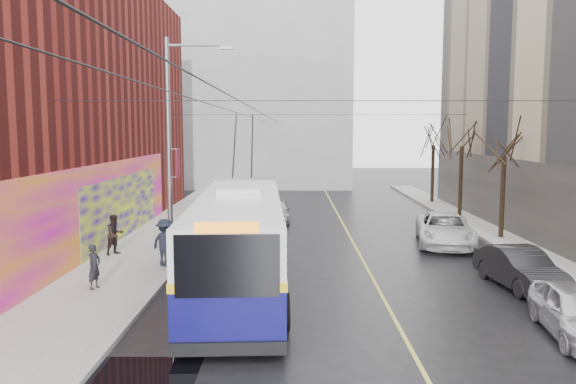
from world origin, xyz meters
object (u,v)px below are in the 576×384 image
(trolleybus, at_px, (239,239))
(parked_car_c, at_px, (445,229))
(streetlight_pole, at_px, (173,146))
(parked_car_b, at_px, (520,268))
(following_car, at_px, (276,211))
(pedestrian_b, at_px, (115,234))
(tree_far, at_px, (434,135))
(pedestrian_a, at_px, (94,266))
(tree_near, at_px, (505,140))
(pedestrian_c, at_px, (165,242))
(tree_mid, at_px, (462,134))

(trolleybus, relative_size, parked_car_c, 2.42)
(streetlight_pole, xyz_separation_m, parked_car_c, (11.94, 4.64, -4.09))
(trolleybus, xyz_separation_m, parked_car_b, (9.77, 0.05, -1.02))
(following_car, bearing_deg, pedestrian_b, -125.53)
(tree_far, xyz_separation_m, parked_car_c, (-3.20, -15.36, -4.38))
(parked_car_c, relative_size, following_car, 1.38)
(following_car, relative_size, pedestrian_a, 2.61)
(parked_car_c, bearing_deg, trolleybus, -131.25)
(tree_far, bearing_deg, parked_car_c, -101.77)
(tree_near, relative_size, pedestrian_b, 3.69)
(tree_far, xyz_separation_m, pedestrian_b, (-18.10, -18.15, -4.12))
(tree_far, distance_m, pedestrian_b, 25.96)
(pedestrian_c, bearing_deg, following_car, -78.76)
(following_car, xyz_separation_m, pedestrian_a, (-5.72, -14.81, 0.23))
(streetlight_pole, xyz_separation_m, tree_mid, (15.14, 13.00, 0.41))
(pedestrian_c, bearing_deg, pedestrian_a, 93.11)
(trolleybus, bearing_deg, streetlight_pole, 133.17)
(tree_mid, distance_m, parked_car_c, 10.02)
(tree_mid, height_order, parked_car_b, tree_mid)
(parked_car_b, relative_size, pedestrian_c, 2.29)
(tree_far, distance_m, parked_car_b, 23.23)
(tree_near, distance_m, pedestrian_a, 19.98)
(tree_mid, bearing_deg, tree_far, 90.00)
(pedestrian_a, bearing_deg, parked_car_c, -42.39)
(pedestrian_a, distance_m, pedestrian_b, 5.32)
(parked_car_b, distance_m, following_car, 16.66)
(tree_near, distance_m, tree_mid, 7.01)
(tree_far, xyz_separation_m, pedestrian_a, (-17.16, -23.38, -4.23))
(pedestrian_a, bearing_deg, pedestrian_b, 27.94)
(tree_near, relative_size, pedestrian_c, 3.42)
(trolleybus, bearing_deg, parked_car_c, 35.92)
(tree_mid, distance_m, trolleybus, 20.28)
(streetlight_pole, height_order, pedestrian_a, streetlight_pole)
(tree_mid, relative_size, parked_car_b, 1.56)
(streetlight_pole, distance_m, tree_far, 25.09)
(streetlight_pole, xyz_separation_m, following_car, (3.70, 11.43, -4.17))
(streetlight_pole, distance_m, parked_car_b, 13.51)
(trolleybus, distance_m, following_car, 14.21)
(streetlight_pole, height_order, pedestrian_c, streetlight_pole)
(tree_near, relative_size, parked_car_c, 1.17)
(tree_near, distance_m, tree_far, 14.00)
(tree_mid, xyz_separation_m, parked_car_b, (-2.55, -15.66, -4.55))
(pedestrian_c, bearing_deg, trolleybus, 171.97)
(parked_car_b, xyz_separation_m, parked_car_c, (-0.65, 7.30, 0.06))
(trolleybus, bearing_deg, tree_mid, 48.97)
(tree_near, xyz_separation_m, following_car, (-11.44, 5.43, -4.30))
(trolleybus, bearing_deg, following_car, 83.50)
(tree_far, bearing_deg, tree_mid, -90.00)
(tree_near, height_order, parked_car_c, tree_near)
(streetlight_pole, relative_size, parked_car_c, 1.64)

